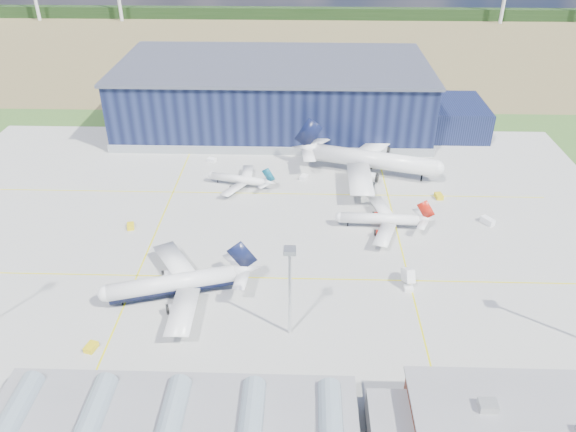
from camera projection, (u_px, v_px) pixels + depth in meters
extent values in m
plane|color=#325921|center=(256.00, 255.00, 152.61)|extent=(600.00, 600.00, 0.00)
cube|color=#A3A39E|center=(259.00, 235.00, 161.15)|extent=(220.00, 160.00, 0.06)
cube|color=yellow|center=(253.00, 278.00, 144.01)|extent=(180.00, 0.40, 0.02)
cube|color=yellow|center=(265.00, 193.00, 182.53)|extent=(180.00, 0.40, 0.02)
cube|color=yellow|center=(155.00, 233.00, 161.92)|extent=(0.40, 120.00, 0.02)
cube|color=yellow|center=(398.00, 238.00, 160.07)|extent=(0.40, 120.00, 0.02)
cube|color=brown|center=(285.00, 47.00, 340.93)|extent=(600.00, 220.00, 0.01)
cube|color=black|center=(289.00, 13.00, 407.34)|extent=(600.00, 8.00, 8.00)
cube|color=black|center=(274.00, 95.00, 227.47)|extent=(120.00, 60.00, 25.00)
cube|color=gray|center=(274.00, 121.00, 233.10)|extent=(121.00, 61.00, 3.20)
cube|color=#4D5161|center=(273.00, 63.00, 220.76)|extent=(122.00, 62.00, 1.20)
cube|color=black|center=(453.00, 117.00, 224.65)|extent=(24.00, 30.00, 12.00)
cube|color=slate|center=(550.00, 420.00, 95.05)|extent=(46.00, 23.00, 0.50)
cube|color=black|center=(520.00, 394.00, 107.83)|extent=(44.00, 0.40, 1.40)
cube|color=black|center=(524.00, 381.00, 106.03)|extent=(44.00, 0.40, 1.40)
cube|color=#B6B7B2|center=(488.00, 406.00, 96.56)|extent=(3.20, 2.60, 1.60)
cube|color=slate|center=(171.00, 422.00, 98.31)|extent=(66.00, 23.00, 0.50)
cylinder|color=#8295A1|center=(13.00, 418.00, 98.95)|extent=(4.40, 18.00, 4.40)
cylinder|color=#8295A1|center=(92.00, 420.00, 98.58)|extent=(4.40, 18.00, 4.40)
cylinder|color=#8295A1|center=(171.00, 422.00, 98.21)|extent=(4.40, 18.00, 4.40)
cylinder|color=#8295A1|center=(250.00, 424.00, 97.84)|extent=(4.40, 18.00, 4.40)
cylinder|color=#8295A1|center=(331.00, 426.00, 97.47)|extent=(4.40, 18.00, 4.40)
cylinder|color=silver|center=(290.00, 295.00, 120.98)|extent=(0.70, 0.70, 22.00)
cube|color=silver|center=(290.00, 251.00, 115.05)|extent=(2.60, 2.60, 1.00)
cube|color=yellow|center=(131.00, 226.00, 164.16)|extent=(2.75, 3.62, 1.34)
cube|color=yellow|center=(91.00, 347.00, 121.78)|extent=(2.73, 3.47, 1.33)
cube|color=white|center=(304.00, 177.00, 190.94)|extent=(3.19, 3.80, 1.40)
cube|color=white|center=(488.00, 221.00, 166.15)|extent=(3.90, 4.56, 1.92)
cube|color=yellow|center=(439.00, 196.00, 179.53)|extent=(2.55, 3.64, 1.48)
cube|color=white|center=(212.00, 160.00, 202.69)|extent=(3.66, 3.13, 1.34)
cube|color=white|center=(408.00, 279.00, 141.05)|extent=(2.81, 5.49, 3.36)
imported|color=#99999E|center=(529.00, 390.00, 111.69)|extent=(3.98, 2.00, 1.30)
imported|color=#99999E|center=(327.00, 394.00, 110.75)|extent=(3.64, 1.67, 1.16)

